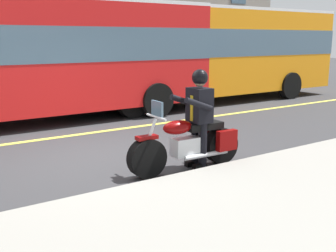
{
  "coord_description": "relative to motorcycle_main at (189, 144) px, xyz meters",
  "views": [
    {
      "loc": [
        3.29,
        7.09,
        2.25
      ],
      "look_at": [
        -0.63,
        1.26,
        0.75
      ],
      "focal_mm": 43.86,
      "sensor_mm": 36.0,
      "label": 1
    }
  ],
  "objects": [
    {
      "name": "sidewalk_curb",
      "position": [
        0.88,
        2.93,
        -0.38
      ],
      "size": [
        60.0,
        5.0,
        0.15
      ],
      "primitive_type": "cube",
      "color": "gray",
      "rests_on": "ground_plane"
    },
    {
      "name": "ground_plane",
      "position": [
        0.88,
        -1.57,
        -0.45
      ],
      "size": [
        80.0,
        80.0,
        0.0
      ],
      "primitive_type": "plane",
      "color": "#333335"
    },
    {
      "name": "bus_near",
      "position": [
        1.43,
        -5.65,
        1.42
      ],
      "size": [
        11.05,
        2.7,
        3.3
      ],
      "color": "red",
      "rests_on": "ground_plane"
    },
    {
      "name": "lane_center_stripe",
      "position": [
        0.88,
        -3.57,
        -0.45
      ],
      "size": [
        60.0,
        0.16,
        0.01
      ],
      "primitive_type": "cube",
      "color": "#E5DB4C",
      "rests_on": "ground_plane"
    },
    {
      "name": "bus_far",
      "position": [
        -5.11,
        -5.97,
        1.42
      ],
      "size": [
        11.05,
        2.7,
        3.3
      ],
      "color": "orange",
      "rests_on": "ground_plane"
    },
    {
      "name": "rider_main",
      "position": [
        -0.19,
        0.0,
        0.58
      ],
      "size": [
        0.63,
        0.56,
        1.74
      ],
      "color": "black",
      "rests_on": "ground_plane"
    },
    {
      "name": "motorcycle_main",
      "position": [
        0.0,
        0.0,
        0.0
      ],
      "size": [
        2.22,
        0.63,
        1.26
      ],
      "color": "black",
      "rests_on": "ground_plane"
    }
  ]
}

